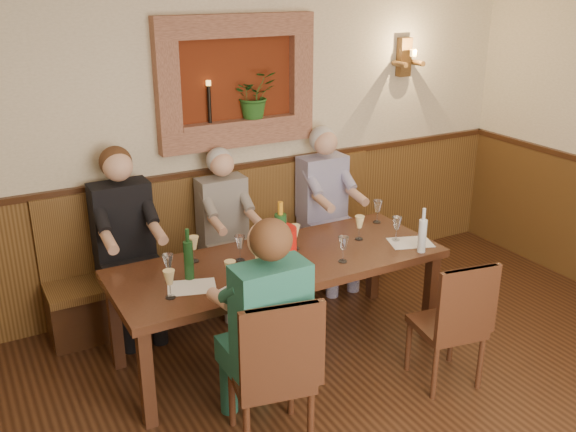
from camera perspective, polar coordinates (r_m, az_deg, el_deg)
name	(u,v)px	position (r m, az deg, el deg)	size (l,w,h in m)	color
room_shell	(485,173)	(2.80, 17.14, 3.68)	(6.04, 6.04, 2.82)	beige
wainscoting	(457,428)	(3.40, 14.75, -17.77)	(6.02, 6.02, 1.15)	#4C3115
wall_niche	(242,87)	(5.35, -4.13, 11.37)	(1.36, 0.30, 1.06)	#5D200D
wall_sconce	(405,58)	(6.19, 10.39, 13.64)	(0.25, 0.20, 0.35)	#4C3115
dining_table	(279,269)	(4.64, -0.79, -4.74)	(2.40, 0.90, 0.75)	#3B1F11
bench	(228,264)	(5.56, -5.35, -4.30)	(3.00, 0.45, 1.11)	#381E0F
chair_near_left	(271,400)	(3.97, -1.53, -16.03)	(0.53, 0.53, 1.01)	#3B1F11
chair_near_right	(446,346)	(4.62, 13.86, -11.18)	(0.47, 0.47, 0.93)	#3B1F11
person_bench_left	(128,259)	(5.10, -14.01, -3.69)	(0.44, 0.54, 1.48)	black
person_bench_mid	(227,244)	(5.36, -5.42, -2.52)	(0.40, 0.49, 1.37)	#5B5453
person_bench_right	(327,221)	(5.76, 3.47, -0.41)	(0.43, 0.52, 1.44)	navy
person_chair_front	(264,348)	(3.86, -2.14, -11.65)	(0.43, 0.53, 1.45)	navy
spittoon_bucket	(280,246)	(4.48, -0.75, -2.71)	(0.24, 0.24, 0.27)	red
wine_bottle_green_a	(280,237)	(4.48, -0.67, -1.92)	(0.11, 0.11, 0.46)	#19471E
wine_bottle_green_b	(189,259)	(4.32, -8.83, -3.80)	(0.09, 0.09, 0.36)	#19471E
water_bottle	(422,235)	(4.78, 11.85, -1.64)	(0.07, 0.07, 0.34)	silver
tasting_sheet_a	(192,287)	(4.26, -8.55, -6.26)	(0.31, 0.22, 0.00)	white
tasting_sheet_b	(276,269)	(4.45, -1.09, -4.77)	(0.25, 0.18, 0.00)	white
tasting_sheet_c	(410,242)	(4.98, 10.83, -2.32)	(0.32, 0.23, 0.00)	white
tasting_sheet_d	(245,287)	(4.22, -3.85, -6.35)	(0.30, 0.22, 0.00)	white
wine_glass_0	(170,284)	(4.11, -10.47, -5.99)	(0.08, 0.08, 0.19)	#F3DC91
wine_glass_1	(168,268)	(4.33, -10.58, -4.55)	(0.08, 0.08, 0.19)	white
wine_glass_2	(230,275)	(4.18, -5.15, -5.21)	(0.08, 0.08, 0.19)	#F3DC91
wine_glass_3	(240,248)	(4.56, -4.29, -2.88)	(0.08, 0.08, 0.19)	white
wine_glass_4	(285,256)	(4.42, -0.30, -3.61)	(0.08, 0.08, 0.19)	#F3DC91
wine_glass_5	(295,237)	(4.74, 0.62, -1.87)	(0.08, 0.08, 0.19)	#F3DC91
wine_glass_6	(343,249)	(4.55, 4.92, -2.97)	(0.08, 0.08, 0.19)	white
wine_glass_7	(359,228)	(4.94, 6.36, -1.05)	(0.08, 0.08, 0.19)	#F3DC91
wine_glass_8	(396,229)	(4.97, 9.62, -1.12)	(0.08, 0.08, 0.19)	white
wine_glass_9	(261,268)	(4.25, -2.46, -4.67)	(0.08, 0.08, 0.19)	#F3DC91
wine_glass_10	(194,249)	(4.59, -8.36, -2.93)	(0.08, 0.08, 0.19)	#F3DC91
wine_glass_11	(377,211)	(5.30, 7.96, 0.40)	(0.08, 0.08, 0.19)	white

